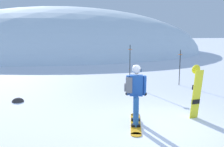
{
  "coord_description": "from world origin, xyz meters",
  "views": [
    {
      "loc": [
        -3.21,
        -5.79,
        2.53
      ],
      "look_at": [
        -0.19,
        3.3,
        1.0
      ],
      "focal_mm": 39.05,
      "sensor_mm": 36.0,
      "label": 1
    }
  ],
  "objects": [
    {
      "name": "piste_marker_far",
      "position": [
        3.85,
        4.64,
        1.04
      ],
      "size": [
        0.2,
        0.2,
        1.82
      ],
      "color": "black",
      "rests_on": "ground"
    },
    {
      "name": "ridge_peak_main",
      "position": [
        1.94,
        32.58,
        0.0
      ],
      "size": [
        40.76,
        36.68,
        13.03
      ],
      "color": "white",
      "rests_on": "ground"
    },
    {
      "name": "rock_dark",
      "position": [
        -3.78,
        3.88,
        0.0
      ],
      "size": [
        0.45,
        0.38,
        0.31
      ],
      "color": "#383333",
      "rests_on": "ground"
    },
    {
      "name": "ridge_peak_far",
      "position": [
        20.26,
        46.8,
        0.0
      ],
      "size": [
        20.23,
        18.2,
        8.23
      ],
      "color": "white",
      "rests_on": "ground"
    },
    {
      "name": "snowboarder_main",
      "position": [
        -0.5,
        0.31,
        0.92
      ],
      "size": [
        0.89,
        1.72,
        1.71
      ],
      "color": "orange",
      "rests_on": "ground"
    },
    {
      "name": "spare_snowboard",
      "position": [
        1.43,
        0.16,
        0.84
      ],
      "size": [
        0.28,
        0.21,
        1.65
      ],
      "color": "yellow",
      "rests_on": "ground"
    },
    {
      "name": "piste_marker_near",
      "position": [
        1.38,
        5.22,
        1.18
      ],
      "size": [
        0.2,
        0.2,
        2.08
      ],
      "color": "black",
      "rests_on": "ground"
    },
    {
      "name": "ground_plane",
      "position": [
        0.0,
        0.0,
        0.0
      ],
      "size": [
        300.0,
        300.0,
        0.0
      ],
      "primitive_type": "plane",
      "color": "white"
    }
  ]
}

